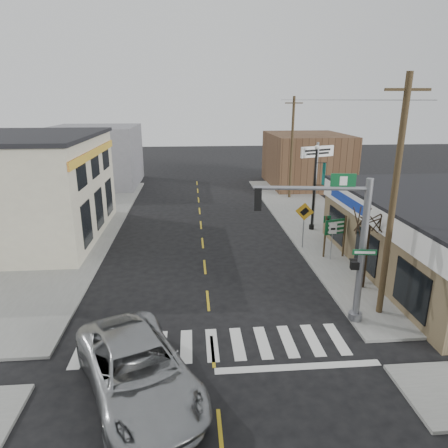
{
  "coord_description": "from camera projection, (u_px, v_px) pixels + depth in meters",
  "views": [
    {
      "loc": [
        -0.65,
        -13.0,
        9.12
      ],
      "look_at": [
        1.03,
        7.17,
        2.8
      ],
      "focal_mm": 32.0,
      "sensor_mm": 36.0,
      "label": 1
    }
  ],
  "objects": [
    {
      "name": "utility_pole_near",
      "position": [
        393.0,
        199.0,
        16.18
      ],
      "size": [
        1.74,
        0.26,
        10.0
      ],
      "rotation": [
        0.0,
        0.0,
        -0.07
      ],
      "color": "#423222",
      "rests_on": "sidewalk_right"
    },
    {
      "name": "center_line",
      "position": [
        205.0,
        267.0,
        22.75
      ],
      "size": [
        0.12,
        56.0,
        0.01
      ],
      "primitive_type": "cube",
      "color": "gold",
      "rests_on": "ground"
    },
    {
      "name": "bldg_distant_left",
      "position": [
        96.0,
        156.0,
        43.75
      ],
      "size": [
        9.0,
        10.0,
        6.4
      ],
      "primitive_type": "cube",
      "color": "slate",
      "rests_on": "ground"
    },
    {
      "name": "guide_sign",
      "position": [
        335.0,
        230.0,
        23.4
      ],
      "size": [
        1.45,
        0.13,
        2.53
      ],
      "rotation": [
        0.0,
        0.0,
        0.28
      ],
      "color": "#453620",
      "rests_on": "sidewalk_right"
    },
    {
      "name": "left_building",
      "position": [
        5.0,
        190.0,
        26.41
      ],
      "size": [
        12.0,
        12.0,
        6.8
      ],
      "primitive_type": "cube",
      "color": "beige",
      "rests_on": "ground"
    },
    {
      "name": "lamp_post",
      "position": [
        315.0,
        182.0,
        27.95
      ],
      "size": [
        0.78,
        0.62,
        6.04
      ],
      "rotation": [
        0.0,
        0.0,
        -0.08
      ],
      "color": "black",
      "rests_on": "sidewalk_right"
    },
    {
      "name": "dance_center_sign",
      "position": [
        317.0,
        163.0,
        28.75
      ],
      "size": [
        2.87,
        0.18,
        6.09
      ],
      "rotation": [
        0.0,
        0.0,
        0.41
      ],
      "color": "gray",
      "rests_on": "sidewalk_right"
    },
    {
      "name": "crosswalk",
      "position": [
        212.0,
        345.0,
        15.52
      ],
      "size": [
        11.0,
        2.2,
        0.01
      ],
      "primitive_type": "cube",
      "color": "silver",
      "rests_on": "ground"
    },
    {
      "name": "suv",
      "position": [
        138.0,
        370.0,
        12.7
      ],
      "size": [
        5.29,
        7.09,
        1.79
      ],
      "primitive_type": "imported",
      "rotation": [
        0.0,
        0.0,
        0.41
      ],
      "color": "#97999C",
      "rests_on": "ground"
    },
    {
      "name": "shrub_back",
      "position": [
        368.0,
        257.0,
        22.73
      ],
      "size": [
        1.07,
        1.07,
        0.8
      ],
      "primitive_type": "ellipsoid",
      "color": "black",
      "rests_on": "sidewalk_right"
    },
    {
      "name": "sidewalk_left",
      "position": [
        68.0,
        241.0,
        26.77
      ],
      "size": [
        6.0,
        38.0,
        0.13
      ],
      "primitive_type": "cube",
      "color": "gray",
      "rests_on": "ground"
    },
    {
      "name": "fire_hydrant",
      "position": [
        360.0,
        275.0,
        20.52
      ],
      "size": [
        0.22,
        0.22,
        0.69
      ],
      "rotation": [
        0.0,
        0.0,
        0.07
      ],
      "color": "gold",
      "rests_on": "sidewalk_right"
    },
    {
      "name": "ground",
      "position": [
        213.0,
        351.0,
        15.14
      ],
      "size": [
        140.0,
        140.0,
        0.0
      ],
      "primitive_type": "plane",
      "color": "black",
      "rests_on": "ground"
    },
    {
      "name": "bldg_distant_right",
      "position": [
        306.0,
        160.0,
        43.79
      ],
      "size": [
        8.0,
        10.0,
        5.6
      ],
      "primitive_type": "cube",
      "color": "brown",
      "rests_on": "ground"
    },
    {
      "name": "bare_tree",
      "position": [
        370.0,
        215.0,
        18.93
      ],
      "size": [
        2.39,
        2.39,
        4.78
      ],
      "rotation": [
        0.0,
        0.0,
        -0.09
      ],
      "color": "black",
      "rests_on": "sidewalk_right"
    },
    {
      "name": "shrub_front",
      "position": [
        420.0,
        288.0,
        18.84
      ],
      "size": [
        1.33,
        1.33,
        1.0
      ],
      "primitive_type": "ellipsoid",
      "color": "#203B15",
      "rests_on": "sidewalk_right"
    },
    {
      "name": "ped_crossing_sign",
      "position": [
        304.0,
        217.0,
        24.8
      ],
      "size": [
        1.14,
        0.08,
        2.94
      ],
      "rotation": [
        0.0,
        0.0,
        -0.38
      ],
      "color": "gray",
      "rests_on": "sidewalk_right"
    },
    {
      "name": "utility_pole_far",
      "position": [
        292.0,
        147.0,
        37.05
      ],
      "size": [
        1.62,
        0.24,
        9.31
      ],
      "rotation": [
        0.0,
        0.0,
        -0.07
      ],
      "color": "#49351D",
      "rests_on": "sidewalk_right"
    },
    {
      "name": "traffic_signal_pole",
      "position": [
        346.0,
        237.0,
        15.92
      ],
      "size": [
        4.96,
        0.38,
        6.29
      ],
      "rotation": [
        0.0,
        0.0,
        -0.13
      ],
      "color": "gray",
      "rests_on": "sidewalk_right"
    },
    {
      "name": "sidewalk_right",
      "position": [
        329.0,
        234.0,
        28.2
      ],
      "size": [
        6.0,
        38.0,
        0.13
      ],
      "primitive_type": "cube",
      "color": "gray",
      "rests_on": "ground"
    }
  ]
}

